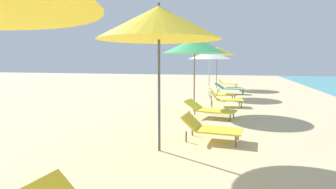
{
  "coord_description": "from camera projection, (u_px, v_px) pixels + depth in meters",
  "views": [
    {
      "loc": [
        1.8,
        3.76,
        1.78
      ],
      "look_at": [
        0.53,
        8.69,
        1.16
      ],
      "focal_mm": 28.9,
      "sensor_mm": 36.0,
      "label": 1
    }
  ],
  "objects": [
    {
      "name": "umbrella_third",
      "position": [
        159.0,
        23.0,
        5.13
      ],
      "size": [
        2.38,
        2.38,
        2.88
      ],
      "color": "#4C4C51",
      "rests_on": "ground"
    },
    {
      "name": "lounger_third_shoreside",
      "position": [
        211.0,
        128.0,
        6.08
      ],
      "size": [
        1.35,
        0.76,
        0.57
      ],
      "rotation": [
        0.0,
        0.0,
        -0.08
      ],
      "color": "yellow",
      "rests_on": "ground"
    },
    {
      "name": "umbrella_fourth",
      "position": [
        195.0,
        46.0,
        9.51
      ],
      "size": [
        2.3,
        2.3,
        2.66
      ],
      "color": "olive",
      "rests_on": "ground"
    },
    {
      "name": "lounger_fourth_shoreside",
      "position": [
        225.0,
        99.0,
        10.72
      ],
      "size": [
        1.38,
        0.79,
        0.64
      ],
      "rotation": [
        0.0,
        0.0,
        0.13
      ],
      "color": "yellow",
      "rests_on": "ground"
    },
    {
      "name": "lounger_fourth_inland",
      "position": [
        210.0,
        109.0,
        8.6
      ],
      "size": [
        1.67,
        0.92,
        0.54
      ],
      "rotation": [
        0.0,
        0.0,
        -0.16
      ],
      "color": "yellow",
      "rests_on": "ground"
    },
    {
      "name": "umbrella_fifth",
      "position": [
        210.0,
        55.0,
        13.77
      ],
      "size": [
        2.21,
        2.21,
        2.38
      ],
      "color": "silver",
      "rests_on": "ground"
    },
    {
      "name": "lounger_fifth_shoreside",
      "position": [
        229.0,
        88.0,
        14.95
      ],
      "size": [
        1.68,
        0.79,
        0.59
      ],
      "rotation": [
        0.0,
        0.0,
        -0.1
      ],
      "color": "#4CA572",
      "rests_on": "ground"
    },
    {
      "name": "lounger_fifth_inland",
      "position": [
        221.0,
        94.0,
        12.71
      ],
      "size": [
        1.35,
        0.92,
        0.59
      ],
      "rotation": [
        0.0,
        0.0,
        0.2
      ],
      "color": "yellow",
      "rests_on": "ground"
    },
    {
      "name": "umbrella_farthest",
      "position": [
        217.0,
        51.0,
        17.84
      ],
      "size": [
        2.32,
        2.32,
        2.8
      ],
      "color": "olive",
      "rests_on": "ground"
    },
    {
      "name": "lounger_farthest_shoreside",
      "position": [
        227.0,
        83.0,
        18.94
      ],
      "size": [
        1.47,
        0.88,
        0.6
      ],
      "rotation": [
        0.0,
        0.0,
        0.22
      ],
      "color": "yellow",
      "rests_on": "ground"
    }
  ]
}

